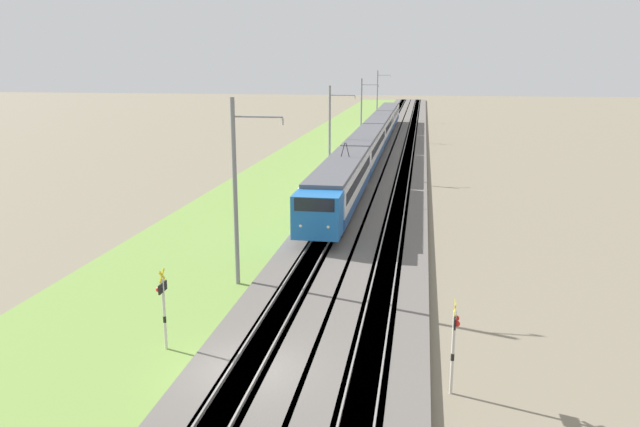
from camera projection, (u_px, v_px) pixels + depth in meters
The scene contains 13 objects.
ground_plane at pixel (247, 377), 22.06m from camera, with size 400.00×400.00×0.00m, color #7A705B.
ballast_main at pixel (369, 161), 69.99m from camera, with size 240.00×4.40×0.30m.
ballast_adjacent at pixel (407, 162), 69.32m from camera, with size 240.00×4.40×0.30m.
track_main at pixel (369, 161), 69.98m from camera, with size 240.00×1.57×0.45m.
track_adjacent at pixel (407, 161), 69.32m from camera, with size 240.00×1.57×0.45m.
grass_verge at pixel (321, 160), 70.87m from camera, with size 240.00×13.17×0.12m.
passenger_train at pixel (373, 136), 75.12m from camera, with size 83.13×2.89×4.86m.
crossing_signal_near at pixel (163, 302), 23.52m from camera, with size 0.70×0.23×3.34m.
crossing_signal_far at pixel (454, 338), 20.49m from camera, with size 0.70×0.23×3.34m.
catenary_mast_near at pixel (236, 192), 29.95m from camera, with size 0.22×2.56×9.28m.
catenary_mast_mid at pixel (330, 130), 59.76m from camera, with size 0.22×2.56×8.75m.
catenary_mast_far at pixel (362, 108), 89.50m from camera, with size 0.22×2.56×8.70m.
catenary_mast_distant at pixel (377, 95), 119.16m from camera, with size 0.22×2.56×9.47m.
Camera 1 is at (-19.40, -5.81, 10.82)m, focal length 35.00 mm.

